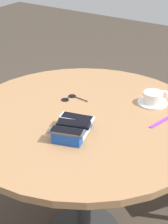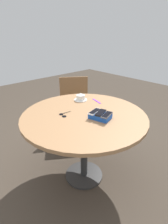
% 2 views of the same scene
% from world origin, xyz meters
% --- Properties ---
extents(ground_plane, '(8.00, 8.00, 0.00)m').
position_xyz_m(ground_plane, '(0.00, 0.00, 0.00)').
color(ground_plane, '#42382D').
extents(round_table, '(1.11, 1.11, 0.73)m').
position_xyz_m(round_table, '(0.00, 0.00, 0.64)').
color(round_table, '#2D2D2D').
rests_on(round_table, ground_plane).
extents(phone_box, '(0.20, 0.16, 0.05)m').
position_xyz_m(phone_box, '(-0.15, -0.04, 0.75)').
color(phone_box, blue).
rests_on(phone_box, round_table).
extents(phone_gray, '(0.09, 0.15, 0.01)m').
position_xyz_m(phone_gray, '(-0.21, -0.06, 0.78)').
color(phone_gray, '#515156').
rests_on(phone_gray, phone_box).
extents(phone_black, '(0.10, 0.15, 0.01)m').
position_xyz_m(phone_black, '(-0.15, -0.05, 0.78)').
color(phone_black, black).
rests_on(phone_black, phone_box).
extents(phone_white, '(0.08, 0.15, 0.01)m').
position_xyz_m(phone_white, '(-0.10, -0.03, 0.78)').
color(phone_white, silver).
rests_on(phone_white, phone_box).
extents(saucer, '(0.14, 0.14, 0.01)m').
position_xyz_m(saucer, '(0.28, -0.21, 0.73)').
color(saucer, white).
rests_on(saucer, round_table).
extents(coffee_cup, '(0.11, 0.10, 0.06)m').
position_xyz_m(coffee_cup, '(0.28, -0.21, 0.76)').
color(coffee_cup, white).
rests_on(coffee_cup, saucer).
extents(lanyard_strap, '(0.15, 0.05, 0.00)m').
position_xyz_m(lanyard_strap, '(0.14, -0.31, 0.73)').
color(lanyard_strap, purple).
rests_on(lanyard_strap, round_table).
extents(sunglasses, '(0.09, 0.12, 0.01)m').
position_xyz_m(sunglasses, '(0.11, 0.15, 0.73)').
color(sunglasses, black).
rests_on(sunglasses, round_table).
extents(chair_near_window, '(0.59, 0.59, 0.81)m').
position_xyz_m(chair_near_window, '(0.73, -0.50, 0.44)').
color(chair_near_window, brown).
rests_on(chair_near_window, ground_plane).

